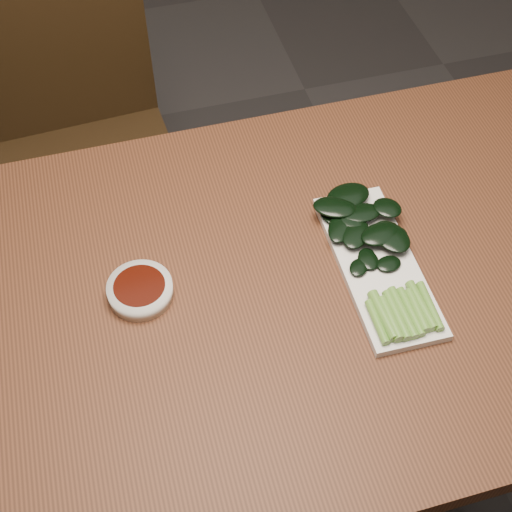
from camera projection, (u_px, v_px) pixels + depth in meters
name	position (u px, v px, depth m)	size (l,w,h in m)	color
ground	(257.00, 466.00, 1.74)	(6.00, 6.00, 0.00)	#2F2D2D
table	(257.00, 313.00, 1.20)	(1.40, 0.80, 0.75)	#4C2715
chair_far	(83.00, 141.00, 1.74)	(0.45, 0.45, 0.89)	black
sauce_bowl	(140.00, 290.00, 1.13)	(0.10, 0.10, 0.03)	silver
serving_plate	(378.00, 265.00, 1.17)	(0.13, 0.32, 0.01)	silver
gai_lan	(372.00, 248.00, 1.17)	(0.16, 0.33, 0.03)	#5B8E31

